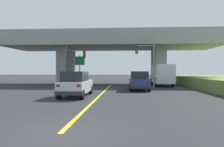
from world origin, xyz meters
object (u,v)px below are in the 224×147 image
(highway_sign, at_px, (80,63))
(box_truck, at_px, (162,75))
(suv_crossing, at_px, (139,81))
(traffic_signal_farside, at_px, (73,61))
(traffic_signal_nearside, at_px, (148,58))
(suv_lead, at_px, (76,84))

(highway_sign, bearing_deg, box_truck, -3.73)
(suv_crossing, bearing_deg, traffic_signal_farside, 151.51)
(traffic_signal_nearside, bearing_deg, suv_crossing, -109.88)
(box_truck, relative_size, traffic_signal_nearside, 1.15)
(traffic_signal_nearside, bearing_deg, traffic_signal_farside, 175.12)
(suv_lead, relative_size, traffic_signal_farside, 0.91)
(traffic_signal_nearside, height_order, highway_sign, traffic_signal_nearside)
(suv_lead, relative_size, highway_sign, 1.11)
(suv_lead, bearing_deg, traffic_signal_nearside, 54.78)
(suv_lead, xyz_separation_m, traffic_signal_nearside, (6.75, 9.56, 2.69))
(suv_crossing, distance_m, traffic_signal_farside, 9.77)
(box_truck, xyz_separation_m, traffic_signal_nearside, (-2.22, -3.16, 2.16))
(suv_lead, distance_m, traffic_signal_nearside, 12.01)
(suv_crossing, bearing_deg, traffic_signal_nearside, 70.31)
(suv_crossing, distance_m, box_truck, 7.78)
(suv_lead, height_order, highway_sign, highway_sign)
(suv_lead, bearing_deg, suv_crossing, 47.21)
(traffic_signal_farside, relative_size, highway_sign, 1.23)
(suv_crossing, relative_size, highway_sign, 1.08)
(suv_lead, distance_m, highway_sign, 13.91)
(suv_crossing, bearing_deg, highway_sign, 136.78)
(suv_lead, xyz_separation_m, box_truck, (8.97, 12.72, 0.53))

